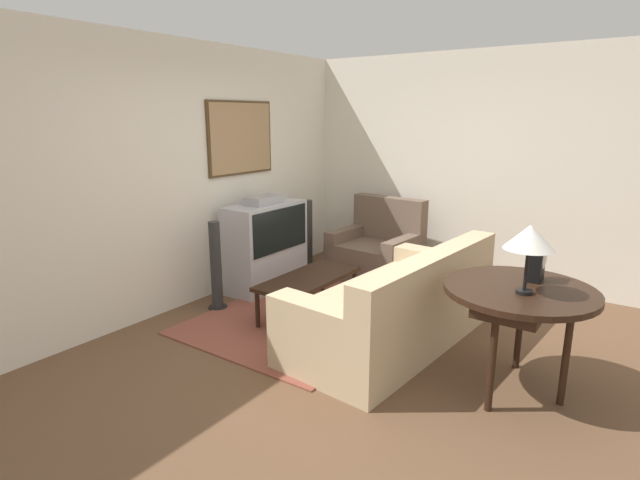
% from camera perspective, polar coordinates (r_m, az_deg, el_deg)
% --- Properties ---
extents(ground_plane, '(12.00, 12.00, 0.00)m').
position_cam_1_polar(ground_plane, '(4.32, 4.21, -12.99)').
color(ground_plane, brown).
extents(wall_back, '(12.00, 0.10, 2.70)m').
position_cam_1_polar(wall_back, '(5.30, -15.76, 6.97)').
color(wall_back, silver).
rests_on(wall_back, ground_plane).
extents(wall_right, '(0.06, 12.00, 2.70)m').
position_cam_1_polar(wall_right, '(6.29, 16.95, 7.88)').
color(wall_right, silver).
rests_on(wall_right, ground_plane).
extents(area_rug, '(2.21, 1.75, 0.01)m').
position_cam_1_polar(area_rug, '(5.05, -1.71, -8.70)').
color(area_rug, brown).
rests_on(area_rug, ground_plane).
extents(tv, '(1.01, 0.46, 1.08)m').
position_cam_1_polar(tv, '(5.78, -6.22, -0.57)').
color(tv, '#B7B7BC').
rests_on(tv, ground_plane).
extents(couch, '(2.18, 1.14, 0.87)m').
position_cam_1_polar(couch, '(4.45, 8.73, -7.86)').
color(couch, '#CCB289').
rests_on(couch, ground_plane).
extents(armchair, '(0.88, 1.03, 0.97)m').
position_cam_1_polar(armchair, '(6.23, 6.54, -1.38)').
color(armchair, brown).
rests_on(armchair, ground_plane).
extents(coffee_table, '(1.17, 0.51, 0.41)m').
position_cam_1_polar(coffee_table, '(4.97, -1.29, -4.66)').
color(coffee_table, black).
rests_on(coffee_table, ground_plane).
extents(console_table, '(1.04, 1.04, 0.79)m').
position_cam_1_polar(console_table, '(3.79, 21.90, -6.09)').
color(console_table, black).
rests_on(console_table, ground_plane).
extents(table_lamp, '(0.33, 0.33, 0.48)m').
position_cam_1_polar(table_lamp, '(3.56, 22.83, 0.19)').
color(table_lamp, black).
rests_on(table_lamp, console_table).
extents(mantel_clock, '(0.15, 0.10, 0.24)m').
position_cam_1_polar(mantel_clock, '(3.93, 23.53, -2.62)').
color(mantel_clock, black).
rests_on(mantel_clock, console_table).
extents(speaker_tower_left, '(0.20, 0.20, 0.92)m').
position_cam_1_polar(speaker_tower_left, '(5.24, -11.79, -3.19)').
color(speaker_tower_left, black).
rests_on(speaker_tower_left, ground_plane).
extents(speaker_tower_right, '(0.20, 0.20, 0.92)m').
position_cam_1_polar(speaker_tower_right, '(6.39, -1.39, 0.24)').
color(speaker_tower_right, black).
rests_on(speaker_tower_right, ground_plane).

